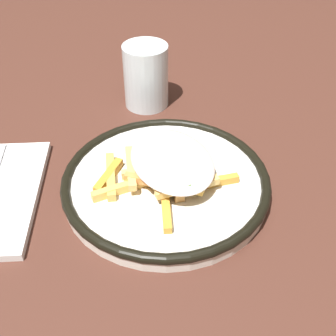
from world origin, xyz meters
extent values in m
plane|color=#4A281E|center=(0.00, 0.00, 0.00)|extent=(2.60, 2.60, 0.00)
cylinder|color=silver|center=(0.00, 0.00, 0.01)|extent=(0.28, 0.28, 0.02)
torus|color=black|center=(0.00, 0.00, 0.02)|extent=(0.29, 0.29, 0.01)
cube|color=#E19648|center=(0.01, 0.03, 0.03)|extent=(0.06, 0.07, 0.01)
cube|color=#E7A651|center=(0.03, 0.01, 0.02)|extent=(0.07, 0.04, 0.01)
cube|color=gold|center=(0.01, 0.03, 0.03)|extent=(0.09, 0.03, 0.01)
cube|color=#F0B066|center=(0.00, 0.02, 0.03)|extent=(0.07, 0.05, 0.01)
cube|color=#EBB752|center=(0.00, 0.00, 0.03)|extent=(0.06, 0.04, 0.01)
cube|color=gold|center=(-0.02, 0.01, 0.04)|extent=(0.02, 0.07, 0.01)
cube|color=gold|center=(0.01, -0.03, 0.04)|extent=(0.08, 0.04, 0.01)
cube|color=#ECB151|center=(0.00, 0.00, 0.03)|extent=(0.03, 0.06, 0.01)
cube|color=#EEC066|center=(-0.02, 0.01, 0.03)|extent=(0.07, 0.02, 0.01)
cube|color=gold|center=(-0.08, 0.00, 0.03)|extent=(0.02, 0.09, 0.01)
cube|color=#E4B25F|center=(-0.05, 0.01, 0.04)|extent=(0.02, 0.09, 0.01)
cube|color=gold|center=(0.05, -0.02, 0.03)|extent=(0.09, 0.03, 0.01)
cube|color=#C88E40|center=(0.00, 0.03, 0.04)|extent=(0.06, 0.06, 0.01)
cube|color=#F0C168|center=(0.03, -0.03, 0.04)|extent=(0.09, 0.04, 0.01)
cube|color=gold|center=(-0.08, 0.00, 0.03)|extent=(0.04, 0.07, 0.01)
cube|color=#F5C855|center=(0.00, 0.00, 0.04)|extent=(0.08, 0.03, 0.01)
cube|color=gold|center=(0.00, 0.03, 0.03)|extent=(0.09, 0.05, 0.01)
cube|color=#E2B758|center=(-0.01, 0.00, 0.04)|extent=(0.07, 0.07, 0.01)
cube|color=orange|center=(0.00, 0.00, 0.04)|extent=(0.07, 0.04, 0.01)
cube|color=gold|center=(0.00, -0.06, 0.02)|extent=(0.01, 0.08, 0.01)
cube|color=#E9B951|center=(0.02, 0.01, 0.02)|extent=(0.07, 0.05, 0.01)
cube|color=#EFB954|center=(-0.06, -0.02, 0.03)|extent=(0.08, 0.05, 0.01)
cube|color=#DD8F48|center=(-0.02, -0.02, 0.04)|extent=(0.07, 0.03, 0.01)
cube|color=#F7B15D|center=(0.01, 0.00, 0.03)|extent=(0.04, 0.09, 0.01)
ellipsoid|color=beige|center=(0.01, 0.01, 0.05)|extent=(0.15, 0.18, 0.01)
cube|color=#3C6929|center=(0.03, -0.05, 0.05)|extent=(0.00, 0.00, 0.00)
cube|color=#3B702C|center=(-0.01, 0.00, 0.05)|extent=(0.00, 0.00, 0.00)
cube|color=#3C6B20|center=(-0.01, 0.05, 0.05)|extent=(0.00, 0.00, 0.00)
cube|color=#386227|center=(0.00, 0.00, 0.05)|extent=(0.00, 0.00, 0.00)
cylinder|color=silver|center=(-0.03, 0.23, 0.06)|extent=(0.08, 0.08, 0.11)
camera|label=1|loc=(0.00, -0.44, 0.41)|focal=45.82mm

